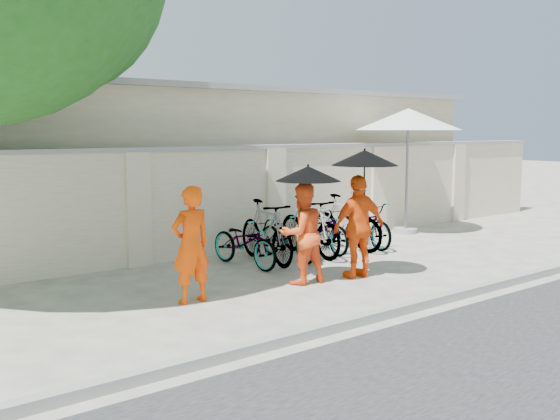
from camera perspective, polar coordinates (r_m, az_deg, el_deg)
ground at (r=9.26m, az=1.14°, el=-7.54°), size 80.00×80.00×0.00m
kerb at (r=8.04m, az=8.85°, el=-9.50°), size 40.00×0.16×0.12m
compound_wall at (r=12.22m, az=-4.60°, el=0.83°), size 20.00×0.30×2.00m
building_behind at (r=15.94m, az=-9.09°, el=4.44°), size 14.00×6.00×3.20m
monk_left at (r=8.65m, az=-8.15°, el=-3.17°), size 0.61×0.42×1.63m
monk_center at (r=9.65m, az=2.02°, el=-2.17°), size 0.82×0.67×1.57m
parasol_center at (r=9.51m, az=2.59°, el=3.35°), size 1.01×1.01×0.94m
monk_right at (r=10.09m, az=7.23°, el=-1.52°), size 1.01×0.50×1.67m
parasol_right at (r=9.94m, az=7.74°, el=4.75°), size 1.07×1.07×1.12m
patio_umbrella at (r=14.62m, az=11.64°, el=8.01°), size 2.50×2.50×2.87m
bike_0 at (r=10.91m, az=-3.26°, el=-2.93°), size 0.73×1.71×0.87m
bike_1 at (r=11.21m, az=-1.28°, el=-1.99°), size 0.77×1.93×1.13m
bike_2 at (r=11.51m, az=0.77°, el=-2.37°), size 0.64×1.69×0.88m
bike_3 at (r=11.80m, az=2.70°, el=-1.51°), size 0.66×1.92×1.13m
bike_4 at (r=12.28m, az=3.88°, el=-1.70°), size 0.80×1.79×0.91m
bike_5 at (r=12.49m, az=6.03°, el=-1.12°), size 0.69×1.87×1.10m
bike_6 at (r=12.87m, az=7.54°, el=-1.27°), size 0.79×1.83×0.94m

